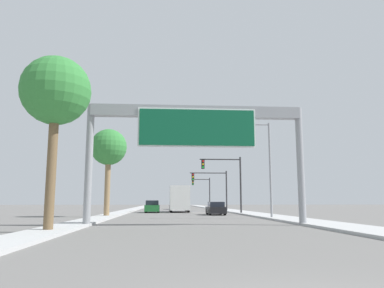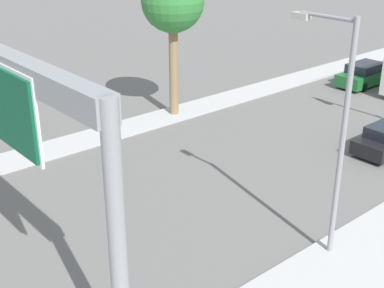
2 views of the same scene
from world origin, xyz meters
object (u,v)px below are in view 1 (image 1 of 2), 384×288
at_px(traffic_light_mid_block, 214,183).
at_px(traffic_light_near_intersection, 228,175).
at_px(car_mid_right, 152,207).
at_px(car_near_right, 176,206).
at_px(street_lamp_right, 267,161).
at_px(traffic_light_far_intersection, 204,188).
at_px(palm_tree_background, 109,148).
at_px(car_mid_left, 216,209).
at_px(sign_gantry, 197,129).
at_px(palm_tree_foreground, 56,93).
at_px(truck_box_primary, 179,199).

bearing_deg(traffic_light_mid_block, traffic_light_near_intersection, -88.37).
relative_size(car_mid_right, car_near_right, 1.02).
bearing_deg(street_lamp_right, traffic_light_far_intersection, 91.31).
distance_m(traffic_light_mid_block, palm_tree_background, 21.36).
bearing_deg(car_mid_right, car_mid_left, -51.45).
bearing_deg(traffic_light_far_intersection, traffic_light_mid_block, -91.79).
relative_size(sign_gantry, car_mid_left, 3.11).
distance_m(car_mid_left, traffic_light_mid_block, 13.04).
xyz_separation_m(palm_tree_foreground, palm_tree_background, (0.07, 17.05, -0.35)).
bearing_deg(street_lamp_right, palm_tree_background, 161.67).
distance_m(traffic_light_mid_block, traffic_light_far_intersection, 20.01).
height_order(palm_tree_foreground, street_lamp_right, palm_tree_foreground).
bearing_deg(traffic_light_far_intersection, car_mid_left, -93.69).
bearing_deg(palm_tree_foreground, car_near_right, 81.37).
height_order(car_mid_left, traffic_light_far_intersection, traffic_light_far_intersection).
relative_size(sign_gantry, street_lamp_right, 1.66).
height_order(car_mid_right, palm_tree_background, palm_tree_background).
relative_size(truck_box_primary, traffic_light_far_intersection, 1.27).
distance_m(sign_gantry, car_mid_right, 27.07).
xyz_separation_m(sign_gantry, street_lamp_right, (6.55, 8.18, -1.09)).
bearing_deg(car_mid_right, sign_gantry, -82.43).
xyz_separation_m(car_mid_left, traffic_light_far_intersection, (2.10, 32.54, 3.29)).
xyz_separation_m(truck_box_primary, palm_tree_background, (-7.23, -15.04, 4.62)).
bearing_deg(street_lamp_right, car_mid_right, 118.95).
bearing_deg(traffic_light_far_intersection, traffic_light_near_intersection, -90.65).
xyz_separation_m(traffic_light_mid_block, palm_tree_background, (-12.20, -17.36, 2.42)).
xyz_separation_m(truck_box_primary, traffic_light_far_intersection, (5.60, 22.32, 2.23)).
xyz_separation_m(traffic_light_near_intersection, traffic_light_far_intersection, (0.34, 30.00, -0.46)).
bearing_deg(car_mid_right, car_near_right, 78.65).
xyz_separation_m(car_mid_right, traffic_light_far_intersection, (9.10, 23.76, 3.23)).
relative_size(truck_box_primary, palm_tree_foreground, 0.88).
height_order(traffic_light_mid_block, street_lamp_right, street_lamp_right).
bearing_deg(traffic_light_near_intersection, sign_gantry, -104.65).
relative_size(car_near_right, palm_tree_background, 0.56).
xyz_separation_m(car_mid_right, car_mid_left, (7.00, -8.78, -0.07)).
relative_size(sign_gantry, traffic_light_near_intersection, 2.05).
relative_size(car_near_right, traffic_light_near_intersection, 0.71).
xyz_separation_m(car_near_right, palm_tree_foreground, (-7.30, -48.10, 6.03)).
bearing_deg(traffic_light_mid_block, palm_tree_foreground, -109.62).
bearing_deg(sign_gantry, car_mid_right, 97.57).
distance_m(car_near_right, palm_tree_background, 32.38).
height_order(car_mid_right, car_near_right, car_mid_right).
xyz_separation_m(traffic_light_near_intersection, traffic_light_mid_block, (-0.29, 10.00, -0.49)).
bearing_deg(traffic_light_far_intersection, palm_tree_foreground, -103.33).
bearing_deg(truck_box_primary, traffic_light_near_intersection, -55.61).
height_order(car_mid_left, palm_tree_background, palm_tree_background).
distance_m(truck_box_primary, palm_tree_background, 17.31).
height_order(sign_gantry, street_lamp_right, street_lamp_right).
bearing_deg(car_near_right, traffic_light_far_intersection, 48.45).
height_order(traffic_light_far_intersection, palm_tree_background, palm_tree_background).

